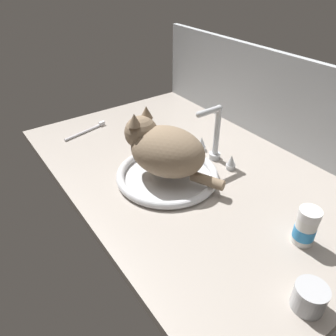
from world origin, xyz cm
name	(u,v)px	position (x,y,z in cm)	size (l,w,h in cm)	color
countertop	(186,173)	(0.00, 0.00, 1.50)	(120.16, 75.36, 3.00)	#ADA399
backsplash_wall	(271,102)	(0.00, 38.88, 17.93)	(120.16, 2.40, 35.85)	#B2B7BC
sink_basin	(168,175)	(0.34, -7.89, 4.14)	(33.02, 33.02, 2.59)	white
faucet	(215,139)	(0.34, 11.67, 11.15)	(18.54, 11.49, 20.21)	silver
cat	(163,148)	(-1.44, -8.69, 13.65)	(32.82, 26.59, 19.18)	#8C755B
metal_jar	(309,297)	(54.04, -10.55, 6.00)	(6.91, 6.91, 5.97)	#B2B5BA
pill_bottle	(306,227)	(42.26, 4.06, 7.87)	(5.45, 5.45, 10.49)	white
toothbrush	(86,131)	(-44.59, -16.53, 3.61)	(5.54, 19.20, 1.70)	silver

